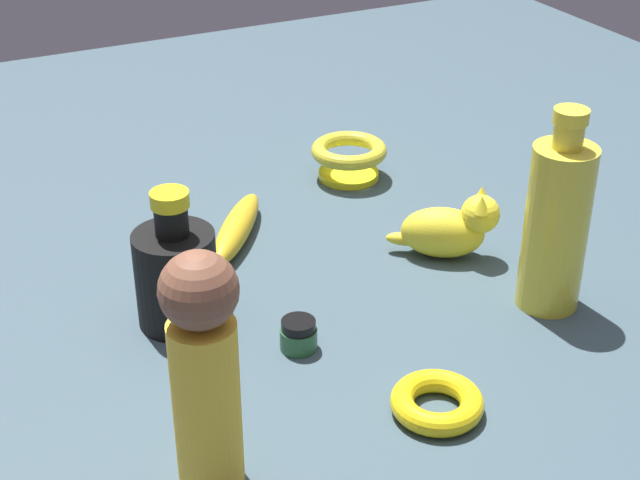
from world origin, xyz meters
TOP-DOWN VIEW (x-y plane):
  - ground at (0.00, 0.00)m, footprint 2.00×2.00m
  - person_figure_adult at (-0.25, 0.23)m, footprint 0.07×0.07m
  - cat_figurine at (-0.01, -0.18)m, footprint 0.11×0.12m
  - bottle_tall at (-0.15, -0.22)m, footprint 0.07×0.07m
  - bottle_short at (0.01, 0.17)m, footprint 0.09×0.09m
  - bangle at (-0.26, -0.00)m, footprint 0.09×0.09m
  - banana at (0.15, 0.05)m, footprint 0.17×0.14m
  - nail_polish_jar at (-0.10, 0.08)m, footprint 0.04×0.04m
  - bowl at (0.25, -0.17)m, footprint 0.11×0.11m

SIDE VIEW (x-z plane):
  - ground at x=0.00m, z-range 0.00..0.00m
  - bangle at x=-0.26m, z-range 0.00..0.02m
  - nail_polish_jar at x=-0.10m, z-range 0.00..0.03m
  - banana at x=0.15m, z-range 0.00..0.04m
  - bowl at x=0.25m, z-range 0.01..0.06m
  - cat_figurine at x=-0.01m, z-range -0.01..0.09m
  - bottle_short at x=0.01m, z-range -0.02..0.14m
  - bottle_tall at x=-0.15m, z-range -0.02..0.22m
  - person_figure_adult at x=-0.25m, z-range 0.01..0.24m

